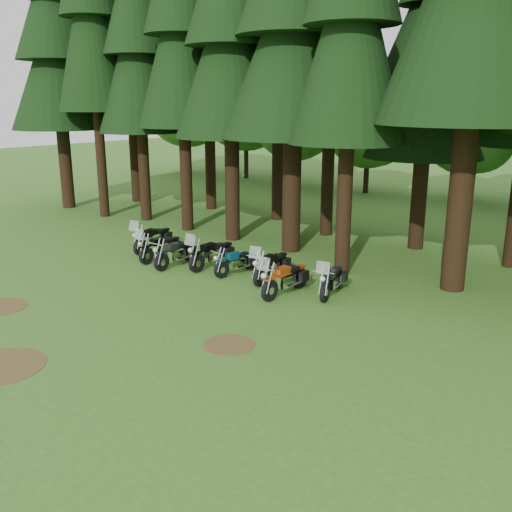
% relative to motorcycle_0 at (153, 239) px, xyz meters
% --- Properties ---
extents(ground, '(120.00, 120.00, 0.00)m').
position_rel_motorcycle_0_xyz_m(ground, '(4.46, -5.67, -0.51)').
color(ground, '#325D22').
rests_on(ground, ground).
extents(pine_front_0, '(5.49, 5.49, 16.17)m').
position_rel_motorcycle_0_xyz_m(pine_front_0, '(-11.74, 3.60, 9.17)').
color(pine_front_0, black).
rests_on(pine_front_0, ground).
extents(pine_front_2, '(4.32, 4.32, 16.22)m').
position_rel_motorcycle_0_xyz_m(pine_front_2, '(-5.31, 4.15, 9.20)').
color(pine_front_2, black).
rests_on(pine_front_2, ground).
extents(pine_front_3, '(4.32, 4.32, 17.57)m').
position_rel_motorcycle_0_xyz_m(pine_front_3, '(-1.83, 3.83, 10.01)').
color(pine_front_3, black).
rests_on(pine_front_3, ground).
extents(pine_front_4, '(4.95, 4.95, 16.33)m').
position_rel_motorcycle_0_xyz_m(pine_front_4, '(1.25, 3.73, 9.27)').
color(pine_front_4, black).
rests_on(pine_front_4, ground).
extents(pine_back_0, '(5.00, 5.00, 17.21)m').
position_rel_motorcycle_0_xyz_m(pine_back_0, '(-10.22, 7.57, 9.79)').
color(pine_back_0, black).
rests_on(pine_back_0, ground).
extents(pine_back_1, '(4.52, 4.52, 16.22)m').
position_rel_motorcycle_0_xyz_m(pine_back_1, '(-4.79, 8.67, 9.20)').
color(pine_back_1, black).
rests_on(pine_back_1, ground).
extents(pine_back_2, '(4.85, 4.85, 16.30)m').
position_rel_motorcycle_0_xyz_m(pine_back_2, '(0.08, 8.73, 9.25)').
color(pine_back_2, black).
rests_on(pine_back_2, ground).
extents(pine_back_3, '(4.35, 4.35, 16.20)m').
position_rel_motorcycle_0_xyz_m(pine_back_3, '(4.09, 7.27, 9.19)').
color(pine_back_3, black).
rests_on(pine_back_3, ground).
extents(pine_back_4, '(4.94, 4.94, 13.78)m').
position_rel_motorcycle_0_xyz_m(pine_back_4, '(8.50, 7.57, 7.74)').
color(pine_back_4, black).
rests_on(pine_back_4, ground).
extents(decid_0, '(8.00, 7.78, 10.00)m').
position_rel_motorcycle_0_xyz_m(decid_0, '(-17.64, 19.59, 5.39)').
color(decid_0, black).
rests_on(decid_0, ground).
extents(decid_1, '(7.91, 7.69, 9.88)m').
position_rel_motorcycle_0_xyz_m(decid_1, '(-11.52, 20.09, 5.32)').
color(decid_1, black).
rests_on(decid_1, ground).
extents(decid_2, '(6.72, 6.53, 8.40)m').
position_rel_motorcycle_0_xyz_m(decid_2, '(-5.97, 19.10, 4.44)').
color(decid_2, black).
rests_on(decid_2, ground).
extents(decid_3, '(6.12, 5.95, 7.65)m').
position_rel_motorcycle_0_xyz_m(decid_3, '(-0.25, 19.46, 4.00)').
color(decid_3, black).
rests_on(decid_3, ground).
extents(decid_4, '(5.93, 5.76, 7.41)m').
position_rel_motorcycle_0_xyz_m(decid_4, '(6.04, 20.65, 3.86)').
color(decid_4, black).
rests_on(decid_4, ground).
extents(dirt_patch_1, '(1.40, 1.40, 0.01)m').
position_rel_motorcycle_0_xyz_m(dirt_patch_1, '(8.96, -5.17, -0.51)').
color(dirt_patch_1, '#4C3D1E').
rests_on(dirt_patch_1, ground).
extents(motorcycle_0, '(0.70, 2.44, 1.53)m').
position_rel_motorcycle_0_xyz_m(motorcycle_0, '(0.00, 0.00, 0.00)').
color(motorcycle_0, black).
rests_on(motorcycle_0, ground).
extents(motorcycle_1, '(0.45, 2.33, 1.46)m').
position_rel_motorcycle_0_xyz_m(motorcycle_1, '(1.33, -0.75, -0.02)').
color(motorcycle_1, black).
rests_on(motorcycle_1, ground).
extents(motorcycle_2, '(0.38, 2.31, 0.94)m').
position_rel_motorcycle_0_xyz_m(motorcycle_2, '(2.46, -0.95, -0.03)').
color(motorcycle_2, black).
rests_on(motorcycle_2, ground).
extents(motorcycle_3, '(0.46, 2.43, 1.54)m').
position_rel_motorcycle_0_xyz_m(motorcycle_3, '(3.68, -0.23, 0.00)').
color(motorcycle_3, black).
rests_on(motorcycle_3, ground).
extents(motorcycle_4, '(0.43, 2.08, 0.85)m').
position_rel_motorcycle_0_xyz_m(motorcycle_4, '(4.97, -0.25, -0.08)').
color(motorcycle_4, black).
rests_on(motorcycle_4, ground).
extents(motorcycle_5, '(0.63, 2.39, 1.50)m').
position_rel_motorcycle_0_xyz_m(motorcycle_5, '(6.41, -0.05, -0.01)').
color(motorcycle_5, black).
rests_on(motorcycle_5, ground).
extents(motorcycle_6, '(0.46, 2.44, 1.54)m').
position_rel_motorcycle_0_xyz_m(motorcycle_6, '(7.72, -1.00, 0.00)').
color(motorcycle_6, black).
rests_on(motorcycle_6, ground).
extents(motorcycle_7, '(0.85, 2.25, 1.42)m').
position_rel_motorcycle_0_xyz_m(motorcycle_7, '(8.94, -0.04, -0.04)').
color(motorcycle_7, black).
rests_on(motorcycle_7, ground).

